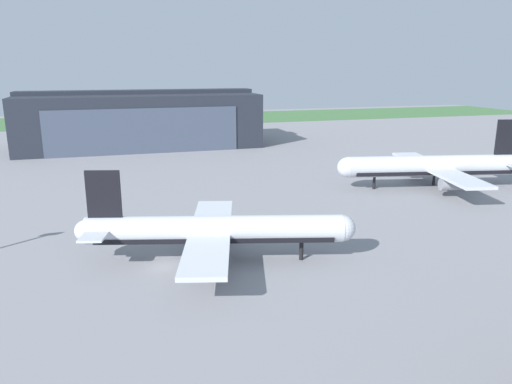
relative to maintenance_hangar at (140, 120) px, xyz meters
The scene contains 5 objects.
ground_plane 101.56m from the maintenance_hangar, 92.50° to the right, with size 440.00×440.00×0.00m, color gray.
grass_field_strip 80.10m from the maintenance_hangar, 93.18° to the left, with size 440.00×56.00×0.08m, color #447240.
maintenance_hangar is the anchor object (origin of this frame).
airliner_near_right 101.30m from the maintenance_hangar, 88.74° to the right, with size 34.73×28.93×12.06m.
airliner_far_left 92.80m from the maintenance_hangar, 54.63° to the right, with size 39.17×35.78×14.04m.
Camera 1 is at (-5.53, -57.97, 24.35)m, focal length 34.11 mm.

